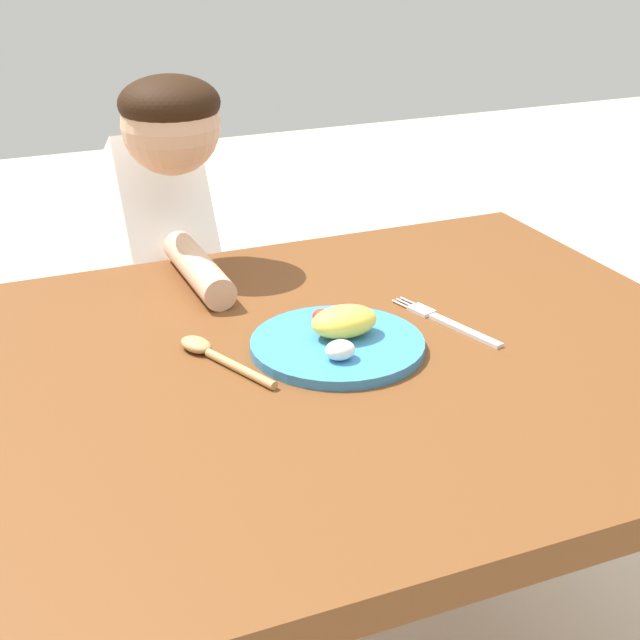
# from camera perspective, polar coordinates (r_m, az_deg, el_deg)

# --- Properties ---
(dining_table) EXTENTS (1.07, 0.93, 0.69)m
(dining_table) POSITION_cam_1_polar(r_m,az_deg,el_deg) (1.38, 2.28, -4.53)
(dining_table) COLOR brown
(dining_table) RESTS_ON ground_plane
(plate) EXTENTS (0.25, 0.25, 0.06)m
(plate) POSITION_cam_1_polar(r_m,az_deg,el_deg) (1.35, 1.13, -1.14)
(plate) COLOR #367FBE
(plate) RESTS_ON dining_table
(fork) EXTENTS (0.07, 0.21, 0.01)m
(fork) POSITION_cam_1_polar(r_m,az_deg,el_deg) (1.44, 7.52, -0.07)
(fork) COLOR silver
(fork) RESTS_ON dining_table
(spoon) EXTENTS (0.09, 0.19, 0.02)m
(spoon) POSITION_cam_1_polar(r_m,az_deg,el_deg) (1.33, -6.47, -1.99)
(spoon) COLOR tan
(spoon) RESTS_ON dining_table
(person) EXTENTS (0.18, 0.51, 1.01)m
(person) POSITION_cam_1_polar(r_m,az_deg,el_deg) (1.85, -9.05, 0.74)
(person) COLOR #43475B
(person) RESTS_ON ground_plane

